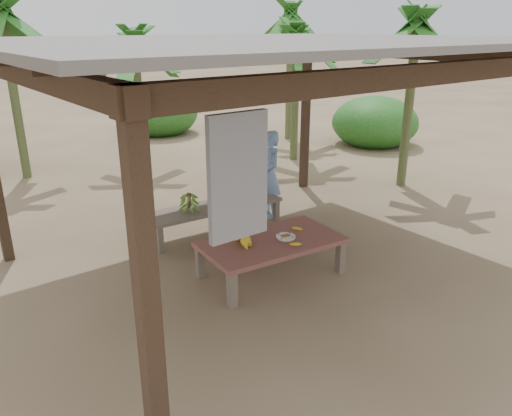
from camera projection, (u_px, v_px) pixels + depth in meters
ground at (267, 263)px, 6.90m from camera, size 80.00×80.00×0.00m
pavilion at (268, 53)px, 5.93m from camera, size 6.60×5.60×2.95m
work_table at (271, 244)px, 6.42m from camera, size 1.89×1.17×0.50m
bench at (215, 209)px, 7.80m from camera, size 2.23×0.74×0.45m
ripe_banana_bunch at (239, 238)px, 6.20m from camera, size 0.38×0.35×0.19m
plate at (286, 237)px, 6.45m from camera, size 0.25×0.25×0.04m
loose_banana_front at (296, 244)px, 6.22m from camera, size 0.18×0.11×0.04m
loose_banana_side at (297, 229)px, 6.70m from camera, size 0.13×0.14×0.04m
water_flask at (234, 230)px, 6.37m from camera, size 0.08×0.08×0.30m
green_banana_stalk at (189, 202)px, 7.50m from camera, size 0.28×0.28×0.30m
cooking_pot at (226, 197)px, 7.89m from camera, size 0.22×0.22×0.19m
skewer_rack at (246, 193)px, 7.99m from camera, size 0.18×0.09×0.24m
woman at (270, 175)px, 8.37m from camera, size 0.50×0.62×1.48m
banana_plant_ne at (296, 47)px, 11.39m from camera, size 1.80×1.80×3.14m
banana_plant_n at (135, 54)px, 10.89m from camera, size 1.80×1.80×3.00m
banana_plant_nw at (3, 25)px, 9.77m from camera, size 1.80×1.80×3.61m
banana_plant_e at (416, 36)px, 9.31m from camera, size 1.80×1.80×3.40m
banana_plant_far at (290, 25)px, 13.50m from camera, size 1.80×1.80×3.63m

